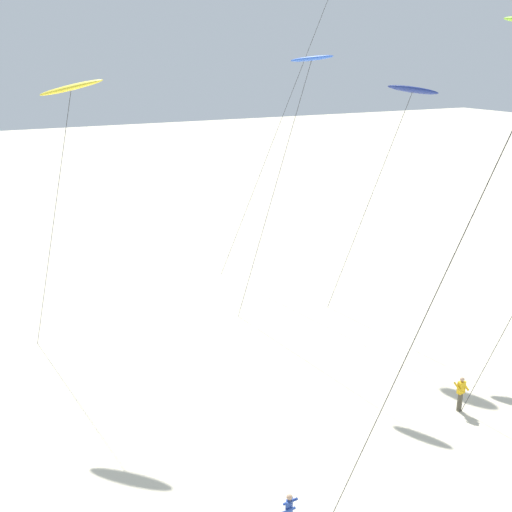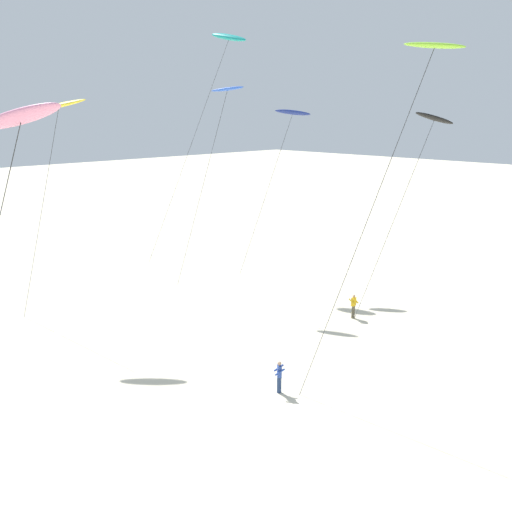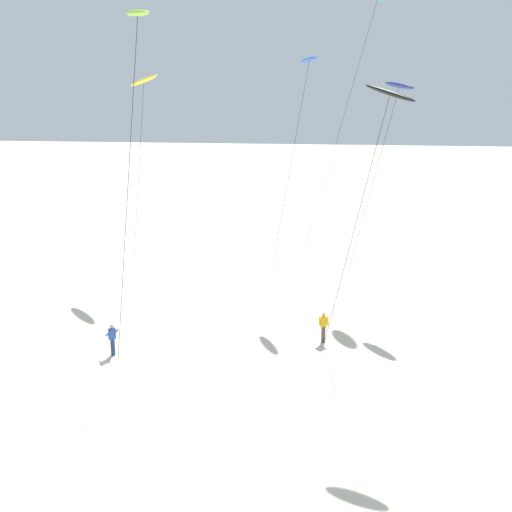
# 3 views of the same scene
# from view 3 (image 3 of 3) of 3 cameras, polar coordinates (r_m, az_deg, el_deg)

# --- Properties ---
(ground_plane) EXTENTS (260.00, 260.00, 0.00)m
(ground_plane) POSITION_cam_3_polar(r_m,az_deg,el_deg) (29.25, -8.05, -12.02)
(ground_plane) COLOR beige
(kite_lime) EXTENTS (4.04, 5.12, 16.12)m
(kite_lime) POSITION_cam_3_polar(r_m,az_deg,el_deg) (24.98, -10.80, 20.37)
(kite_lime) COLOR #8CD833
(kite_lime) RESTS_ON ground
(kite_navy) EXTENTS (3.74, 4.76, 13.82)m
(kite_navy) POSITION_cam_3_polar(r_m,az_deg,el_deg) (41.09, 12.92, 14.78)
(kite_navy) COLOR navy
(kite_navy) RESTS_ON ground
(kite_yellow) EXTENTS (3.97, 4.41, 14.31)m
(kite_yellow) POSITION_cam_3_polar(r_m,az_deg,el_deg) (46.34, -10.23, 15.39)
(kite_yellow) COLOR yellow
(kite_yellow) RESTS_ON ground
(kite_black) EXTENTS (3.76, 4.19, 13.56)m
(kite_black) POSITION_cam_3_polar(r_m,az_deg,el_deg) (28.36, 12.06, 14.08)
(kite_black) COLOR black
(kite_black) RESTS_ON ground
(kite_blue) EXTENTS (3.52, 4.63, 15.30)m
(kite_blue) POSITION_cam_3_polar(r_m,az_deg,el_deg) (42.32, 4.84, 17.14)
(kite_blue) COLOR blue
(kite_blue) RESTS_ON ground
(kite_flyer_nearest) EXTENTS (0.57, 0.54, 1.67)m
(kite_flyer_nearest) POSITION_cam_3_polar(r_m,az_deg,el_deg) (33.88, 6.18, -6.42)
(kite_flyer_nearest) COLOR #4C4738
(kite_flyer_nearest) RESTS_ON ground
(kite_flyer_middle) EXTENTS (0.73, 0.73, 1.67)m
(kite_flyer_middle) POSITION_cam_3_polar(r_m,az_deg,el_deg) (32.94, -12.99, -7.37)
(kite_flyer_middle) COLOR navy
(kite_flyer_middle) RESTS_ON ground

